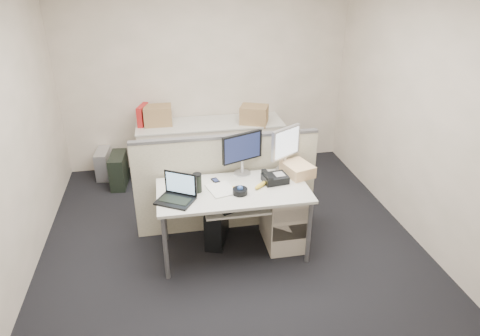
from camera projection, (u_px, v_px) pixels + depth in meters
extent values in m
cube|color=black|center=(234.00, 250.00, 4.55)|extent=(4.00, 4.50, 0.01)
cube|color=beige|center=(206.00, 73.00, 5.94)|extent=(4.00, 0.02, 2.70)
cube|color=beige|center=(315.00, 304.00, 1.96)|extent=(4.00, 0.02, 2.70)
cube|color=beige|center=(1.00, 146.00, 3.62)|extent=(0.02, 4.50, 2.70)
cube|color=beige|center=(429.00, 118.00, 4.28)|extent=(0.02, 4.50, 2.70)
cube|color=beige|center=(233.00, 191.00, 4.23)|extent=(1.50, 0.75, 0.03)
cylinder|color=slate|center=(166.00, 248.00, 3.99)|extent=(0.04, 0.04, 0.70)
cylinder|color=slate|center=(164.00, 212.00, 4.56)|extent=(0.04, 0.04, 0.70)
cylinder|color=slate|center=(309.00, 232.00, 4.22)|extent=(0.04, 0.04, 0.70)
cylinder|color=slate|center=(290.00, 200.00, 4.79)|extent=(0.04, 0.04, 0.70)
cube|color=beige|center=(237.00, 208.00, 4.11)|extent=(0.62, 0.32, 0.02)
cube|color=beige|center=(284.00, 216.00, 4.54)|extent=(0.40, 0.55, 0.65)
cube|color=beige|center=(227.00, 184.00, 4.70)|extent=(2.00, 0.06, 1.10)
cube|color=beige|center=(211.00, 148.00, 6.09)|extent=(2.00, 0.60, 0.72)
cube|color=black|center=(242.00, 154.00, 4.43)|extent=(0.49, 0.34, 0.46)
cube|color=#B7B7BC|center=(285.00, 150.00, 4.50)|extent=(0.44, 0.38, 0.48)
cube|color=black|center=(174.00, 190.00, 3.95)|extent=(0.41, 0.38, 0.25)
cylinder|color=black|center=(240.00, 191.00, 4.13)|extent=(0.18, 0.18, 0.06)
cube|color=black|center=(275.00, 178.00, 4.35)|extent=(0.26, 0.23, 0.08)
cube|color=silver|center=(221.00, 189.00, 4.21)|extent=(0.30, 0.35, 0.01)
cube|color=gold|center=(234.00, 189.00, 4.22)|extent=(0.08, 0.08, 0.01)
cylinder|color=black|center=(197.00, 183.00, 4.14)|extent=(0.11, 0.11, 0.18)
ellipsoid|color=yellow|center=(261.00, 185.00, 4.26)|extent=(0.18, 0.17, 0.04)
cube|color=black|center=(216.00, 181.00, 4.37)|extent=(0.09, 0.13, 0.02)
cube|color=#EDC387|center=(297.00, 169.00, 4.49)|extent=(0.34, 0.38, 0.12)
cube|color=black|center=(241.00, 204.00, 4.15)|extent=(0.51, 0.35, 0.03)
cube|color=black|center=(217.00, 224.00, 4.60)|extent=(0.32, 0.49, 0.43)
cube|color=black|center=(119.00, 170.00, 5.76)|extent=(0.23, 0.49, 0.44)
cube|color=#B7B7BC|center=(104.00, 164.00, 6.01)|extent=(0.20, 0.43, 0.39)
cube|color=olive|center=(158.00, 116.00, 5.81)|extent=(0.38, 0.29, 0.28)
cube|color=olive|center=(254.00, 115.00, 5.87)|extent=(0.44, 0.40, 0.26)
cube|color=red|center=(143.00, 116.00, 5.81)|extent=(0.16, 0.32, 0.29)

